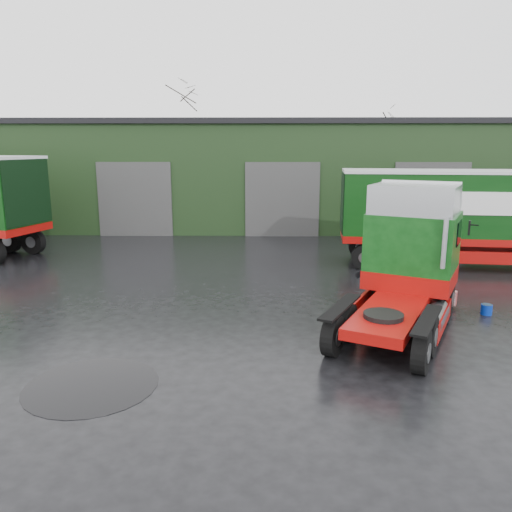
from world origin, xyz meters
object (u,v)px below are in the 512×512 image
at_px(wash_bucket, 486,310).
at_px(hero_tractor, 400,262).
at_px(tree_back_b, 370,159).
at_px(warehouse, 279,172).
at_px(tree_back_a, 181,147).
at_px(lorry_right, 488,219).

bearing_deg(wash_bucket, hero_tractor, -153.33).
bearing_deg(tree_back_b, warehouse, -128.66).
xyz_separation_m(hero_tractor, tree_back_a, (-10.50, 30.55, 2.83)).
bearing_deg(lorry_right, warehouse, -141.91).
distance_m(hero_tractor, lorry_right, 9.30).
distance_m(warehouse, tree_back_a, 12.90).
height_order(lorry_right, wash_bucket, lorry_right).
height_order(warehouse, lorry_right, warehouse).
bearing_deg(wash_bucket, tree_back_b, 85.18).
xyz_separation_m(hero_tractor, tree_back_b, (5.50, 30.55, 1.83)).
relative_size(warehouse, lorry_right, 2.16).
distance_m(lorry_right, wash_bucket, 6.70).
distance_m(warehouse, lorry_right, 15.36).
height_order(warehouse, tree_back_a, tree_back_a).
relative_size(wash_bucket, tree_back_a, 0.03).
relative_size(hero_tractor, wash_bucket, 19.32).
height_order(lorry_right, tree_back_b, tree_back_b).
relative_size(lorry_right, tree_back_a, 1.58).
bearing_deg(wash_bucket, tree_back_a, 115.03).
bearing_deg(hero_tractor, tree_back_a, 135.58).
relative_size(hero_tractor, lorry_right, 0.41).
bearing_deg(lorry_right, tree_back_b, -173.42).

